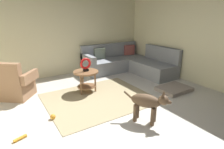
{
  "coord_description": "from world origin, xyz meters",
  "views": [
    {
      "loc": [
        -1.64,
        -2.7,
        1.82
      ],
      "look_at": [
        0.45,
        0.6,
        0.55
      ],
      "focal_mm": 29.29,
      "sensor_mm": 36.0,
      "label": 1
    }
  ],
  "objects_px": {
    "dog_toy_ball": "(53,117)",
    "sectional_couch": "(128,63)",
    "side_table": "(86,76)",
    "dog": "(148,103)",
    "dog_bed_mat": "(174,89)",
    "torus_sculpture": "(86,64)",
    "armchair": "(15,85)",
    "dog_toy_rope": "(20,138)"
  },
  "relations": [
    {
      "from": "sectional_couch",
      "to": "torus_sculpture",
      "type": "bearing_deg",
      "value": -156.3
    },
    {
      "from": "side_table",
      "to": "dog_toy_rope",
      "type": "xyz_separation_m",
      "value": [
        -1.64,
        -1.14,
        -0.39
      ]
    },
    {
      "from": "sectional_couch",
      "to": "dog",
      "type": "xyz_separation_m",
      "value": [
        -1.57,
        -2.64,
        0.09
      ]
    },
    {
      "from": "sectional_couch",
      "to": "dog",
      "type": "relative_size",
      "value": 3.04
    },
    {
      "from": "dog_toy_ball",
      "to": "side_table",
      "type": "bearing_deg",
      "value": 37.71
    },
    {
      "from": "dog_toy_ball",
      "to": "dog_toy_rope",
      "type": "distance_m",
      "value": 0.67
    },
    {
      "from": "armchair",
      "to": "side_table",
      "type": "bearing_deg",
      "value": 18.18
    },
    {
      "from": "sectional_couch",
      "to": "dog",
      "type": "height_order",
      "value": "sectional_couch"
    },
    {
      "from": "dog_bed_mat",
      "to": "dog_toy_rope",
      "type": "bearing_deg",
      "value": -179.43
    },
    {
      "from": "side_table",
      "to": "dog_bed_mat",
      "type": "height_order",
      "value": "side_table"
    },
    {
      "from": "side_table",
      "to": "torus_sculpture",
      "type": "bearing_deg",
      "value": -90.0
    },
    {
      "from": "sectional_couch",
      "to": "armchair",
      "type": "xyz_separation_m",
      "value": [
        -3.42,
        -0.3,
        0.03
      ]
    },
    {
      "from": "armchair",
      "to": "dog_toy_rope",
      "type": "distance_m",
      "value": 1.71
    },
    {
      "from": "side_table",
      "to": "armchair",
      "type": "bearing_deg",
      "value": 160.17
    },
    {
      "from": "sectional_couch",
      "to": "armchair",
      "type": "bearing_deg",
      "value": -175.05
    },
    {
      "from": "sectional_couch",
      "to": "dog_toy_rope",
      "type": "bearing_deg",
      "value": -150.91
    },
    {
      "from": "sectional_couch",
      "to": "dog_bed_mat",
      "type": "relative_size",
      "value": 2.81
    },
    {
      "from": "torus_sculpture",
      "to": "dog_toy_ball",
      "type": "relative_size",
      "value": 3.3
    },
    {
      "from": "armchair",
      "to": "dog_bed_mat",
      "type": "xyz_separation_m",
      "value": [
        3.41,
        -1.65,
        -0.28
      ]
    },
    {
      "from": "sectional_couch",
      "to": "dog_bed_mat",
      "type": "xyz_separation_m",
      "value": [
        -0.01,
        -1.94,
        -0.24
      ]
    },
    {
      "from": "side_table",
      "to": "dog_toy_ball",
      "type": "relative_size",
      "value": 6.08
    },
    {
      "from": "armchair",
      "to": "dog",
      "type": "distance_m",
      "value": 2.98
    },
    {
      "from": "torus_sculpture",
      "to": "dog",
      "type": "relative_size",
      "value": 0.44
    },
    {
      "from": "sectional_couch",
      "to": "torus_sculpture",
      "type": "distance_m",
      "value": 2.13
    },
    {
      "from": "sectional_couch",
      "to": "armchair",
      "type": "height_order",
      "value": "same"
    },
    {
      "from": "dog_bed_mat",
      "to": "dog_toy_rope",
      "type": "relative_size",
      "value": 4.06
    },
    {
      "from": "dog",
      "to": "sectional_couch",
      "type": "bearing_deg",
      "value": -153.73
    },
    {
      "from": "torus_sculpture",
      "to": "dog_toy_rope",
      "type": "bearing_deg",
      "value": -145.29
    },
    {
      "from": "side_table",
      "to": "dog_toy_rope",
      "type": "relative_size",
      "value": 3.04
    },
    {
      "from": "sectional_couch",
      "to": "dog_bed_mat",
      "type": "distance_m",
      "value": 1.96
    },
    {
      "from": "side_table",
      "to": "dog",
      "type": "height_order",
      "value": "dog"
    },
    {
      "from": "dog_bed_mat",
      "to": "dog_toy_rope",
      "type": "height_order",
      "value": "dog_bed_mat"
    },
    {
      "from": "dog_toy_ball",
      "to": "sectional_couch",
      "type": "bearing_deg",
      "value": 29.17
    },
    {
      "from": "torus_sculpture",
      "to": "dog_toy_ball",
      "type": "xyz_separation_m",
      "value": [
        -1.06,
        -0.82,
        -0.66
      ]
    },
    {
      "from": "dog",
      "to": "dog_toy_ball",
      "type": "distance_m",
      "value": 1.74
    },
    {
      "from": "dog_toy_ball",
      "to": "torus_sculpture",
      "type": "bearing_deg",
      "value": 37.71
    },
    {
      "from": "side_table",
      "to": "dog",
      "type": "bearing_deg",
      "value": -79.26
    },
    {
      "from": "torus_sculpture",
      "to": "dog",
      "type": "distance_m",
      "value": 1.86
    },
    {
      "from": "side_table",
      "to": "dog_toy_rope",
      "type": "distance_m",
      "value": 2.04
    },
    {
      "from": "armchair",
      "to": "dog_toy_ball",
      "type": "bearing_deg",
      "value": -33.84
    },
    {
      "from": "torus_sculpture",
      "to": "dog",
      "type": "bearing_deg",
      "value": -79.26
    },
    {
      "from": "dog",
      "to": "dog_bed_mat",
      "type": "bearing_deg",
      "value": 171.05
    }
  ]
}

